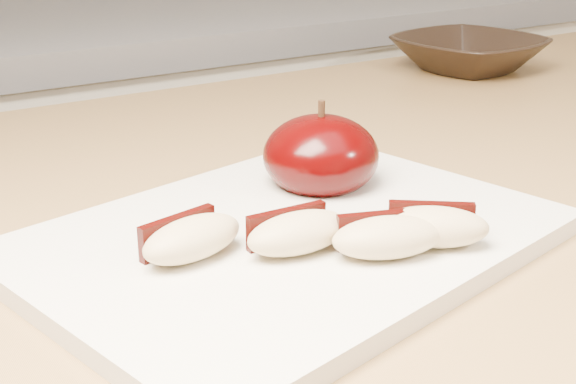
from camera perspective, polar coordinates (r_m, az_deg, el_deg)
back_cabinet at (r=1.39m, az=-15.96°, el=-7.38°), size 2.40×0.62×0.94m
cutting_board at (r=0.50m, az=0.00°, el=-3.34°), size 0.37×0.30×0.01m
apple_half at (r=0.57m, az=2.35°, el=2.60°), size 0.11×0.11×0.07m
apple_wedge_a at (r=0.46m, az=-6.94°, el=-3.26°), size 0.07×0.05×0.02m
apple_wedge_b at (r=0.47m, az=0.66°, el=-2.86°), size 0.07×0.03×0.02m
apple_wedge_c at (r=0.47m, az=7.02°, el=-3.15°), size 0.07×0.05×0.02m
apple_wedge_d at (r=0.48m, az=10.26°, el=-2.39°), size 0.07×0.07×0.02m
bowl at (r=1.02m, az=12.71°, el=9.58°), size 0.19×0.19×0.04m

